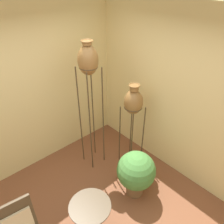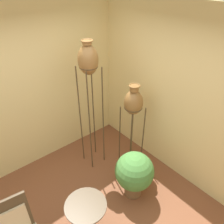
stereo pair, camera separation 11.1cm
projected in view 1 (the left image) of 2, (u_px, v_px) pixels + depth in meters
name	position (u px, v px, depth m)	size (l,w,h in m)	color
wall_back	(21.00, 97.00, 3.35)	(7.41, 0.06, 2.70)	beige
wall_right	(183.00, 100.00, 3.25)	(0.06, 7.41, 2.70)	beige
vase_stand_tall	(88.00, 64.00, 3.08)	(0.30, 0.30, 2.20)	#473823
vase_stand_medium	(133.00, 103.00, 3.43)	(0.31, 0.31, 1.54)	#473823
side_table	(91.00, 214.00, 2.67)	(0.51, 0.51, 0.64)	#473823
potted_plant	(136.00, 172.00, 3.25)	(0.58, 0.58, 0.78)	brown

